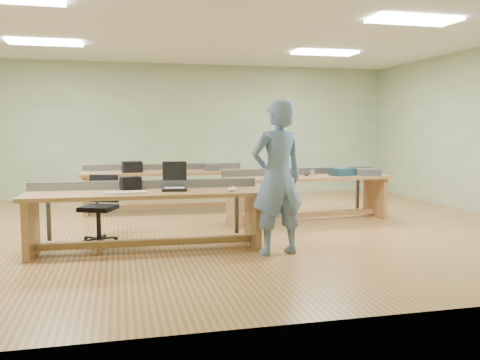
{
  "coord_description": "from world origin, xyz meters",
  "views": [
    {
      "loc": [
        -1.34,
        -7.67,
        1.54
      ],
      "look_at": [
        0.35,
        -0.6,
        0.8
      ],
      "focal_mm": 38.0,
      "sensor_mm": 36.0,
      "label": 1
    }
  ],
  "objects_px": {
    "camera_bag": "(131,183)",
    "mug": "(306,173)",
    "laptop_base": "(175,189)",
    "drinks_can": "(313,173)",
    "workbench_mid": "(307,188)",
    "parts_bin_grey": "(368,172)",
    "workbench_back": "(165,181)",
    "workbench_front": "(146,206)",
    "person": "(278,178)",
    "task_chair": "(100,217)",
    "parts_bin_teal": "(342,172)"
  },
  "relations": [
    {
      "from": "task_chair",
      "to": "mug",
      "type": "bearing_deg",
      "value": 37.55
    },
    {
      "from": "workbench_mid",
      "to": "drinks_can",
      "type": "bearing_deg",
      "value": -66.76
    },
    {
      "from": "camera_bag",
      "to": "mug",
      "type": "bearing_deg",
      "value": 8.72
    },
    {
      "from": "laptop_base",
      "to": "drinks_can",
      "type": "bearing_deg",
      "value": 37.58
    },
    {
      "from": "mug",
      "to": "camera_bag",
      "type": "bearing_deg",
      "value": -155.94
    },
    {
      "from": "workbench_front",
      "to": "camera_bag",
      "type": "xyz_separation_m",
      "value": [
        -0.18,
        0.21,
        0.28
      ]
    },
    {
      "from": "workbench_front",
      "to": "laptop_base",
      "type": "xyz_separation_m",
      "value": [
        0.36,
        -0.02,
        0.21
      ]
    },
    {
      "from": "workbench_mid",
      "to": "parts_bin_grey",
      "type": "bearing_deg",
      "value": -12.13
    },
    {
      "from": "workbench_mid",
      "to": "laptop_base",
      "type": "relative_size",
      "value": 9.19
    },
    {
      "from": "camera_bag",
      "to": "mug",
      "type": "distance_m",
      "value": 3.19
    },
    {
      "from": "workbench_back",
      "to": "parts_bin_teal",
      "type": "bearing_deg",
      "value": -27.5
    },
    {
      "from": "laptop_base",
      "to": "task_chair",
      "type": "height_order",
      "value": "task_chair"
    },
    {
      "from": "task_chair",
      "to": "laptop_base",
      "type": "bearing_deg",
      "value": -11.65
    },
    {
      "from": "person",
      "to": "mug",
      "type": "xyz_separation_m",
      "value": [
        1.18,
        2.11,
        -0.15
      ]
    },
    {
      "from": "workbench_front",
      "to": "parts_bin_teal",
      "type": "relative_size",
      "value": 8.26
    },
    {
      "from": "workbench_front",
      "to": "workbench_mid",
      "type": "distance_m",
      "value": 3.12
    },
    {
      "from": "task_chair",
      "to": "person",
      "type": "bearing_deg",
      "value": -7.09
    },
    {
      "from": "person",
      "to": "task_chair",
      "type": "xyz_separation_m",
      "value": [
        -2.15,
        1.24,
        -0.62
      ]
    },
    {
      "from": "parts_bin_grey",
      "to": "drinks_can",
      "type": "distance_m",
      "value": 0.98
    },
    {
      "from": "workbench_mid",
      "to": "parts_bin_grey",
      "type": "distance_m",
      "value": 1.08
    },
    {
      "from": "workbench_back",
      "to": "camera_bag",
      "type": "distance_m",
      "value": 2.92
    },
    {
      "from": "drinks_can",
      "to": "workbench_front",
      "type": "bearing_deg",
      "value": -153.62
    },
    {
      "from": "parts_bin_grey",
      "to": "mug",
      "type": "relative_size",
      "value": 3.68
    },
    {
      "from": "drinks_can",
      "to": "mug",
      "type": "bearing_deg",
      "value": 117.15
    },
    {
      "from": "workbench_mid",
      "to": "camera_bag",
      "type": "distance_m",
      "value": 3.2
    },
    {
      "from": "workbench_front",
      "to": "workbench_mid",
      "type": "height_order",
      "value": "same"
    },
    {
      "from": "parts_bin_teal",
      "to": "parts_bin_grey",
      "type": "bearing_deg",
      "value": -11.27
    },
    {
      "from": "person",
      "to": "mug",
      "type": "height_order",
      "value": "person"
    },
    {
      "from": "workbench_back",
      "to": "drinks_can",
      "type": "relative_size",
      "value": 26.89
    },
    {
      "from": "workbench_front",
      "to": "workbench_mid",
      "type": "xyz_separation_m",
      "value": [
        2.74,
        1.49,
        -0.0
      ]
    },
    {
      "from": "workbench_front",
      "to": "task_chair",
      "type": "relative_size",
      "value": 3.31
    },
    {
      "from": "person",
      "to": "camera_bag",
      "type": "relative_size",
      "value": 7.53
    },
    {
      "from": "workbench_back",
      "to": "mug",
      "type": "distance_m",
      "value": 2.71
    },
    {
      "from": "workbench_mid",
      "to": "task_chair",
      "type": "relative_size",
      "value": 3.16
    },
    {
      "from": "workbench_back",
      "to": "workbench_mid",
      "type": "bearing_deg",
      "value": -32.89
    },
    {
      "from": "person",
      "to": "task_chair",
      "type": "relative_size",
      "value": 2.1
    },
    {
      "from": "mug",
      "to": "person",
      "type": "bearing_deg",
      "value": -119.23
    },
    {
      "from": "laptop_base",
      "to": "parts_bin_teal",
      "type": "height_order",
      "value": "parts_bin_teal"
    },
    {
      "from": "workbench_back",
      "to": "person",
      "type": "relative_size",
      "value": 1.61
    },
    {
      "from": "person",
      "to": "laptop_base",
      "type": "height_order",
      "value": "person"
    },
    {
      "from": "parts_bin_grey",
      "to": "camera_bag",
      "type": "bearing_deg",
      "value": -163.82
    },
    {
      "from": "workbench_mid",
      "to": "mug",
      "type": "bearing_deg",
      "value": 106.37
    },
    {
      "from": "person",
      "to": "workbench_front",
      "type": "bearing_deg",
      "value": -30.59
    },
    {
      "from": "parts_bin_grey",
      "to": "drinks_can",
      "type": "height_order",
      "value": "drinks_can"
    },
    {
      "from": "workbench_mid",
      "to": "workbench_back",
      "type": "height_order",
      "value": "same"
    },
    {
      "from": "person",
      "to": "laptop_base",
      "type": "xyz_separation_m",
      "value": [
        -1.19,
        0.58,
        -0.18
      ]
    },
    {
      "from": "parts_bin_teal",
      "to": "mug",
      "type": "distance_m",
      "value": 0.62
    },
    {
      "from": "workbench_front",
      "to": "workbench_back",
      "type": "bearing_deg",
      "value": 82.73
    },
    {
      "from": "workbench_front",
      "to": "workbench_back",
      "type": "relative_size",
      "value": 0.98
    },
    {
      "from": "workbench_back",
      "to": "drinks_can",
      "type": "height_order",
      "value": "drinks_can"
    }
  ]
}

